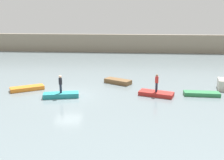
{
  "coord_description": "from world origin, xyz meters",
  "views": [
    {
      "loc": [
        6.32,
        -23.5,
        7.55
      ],
      "look_at": [
        3.95,
        3.57,
        0.69
      ],
      "focal_mm": 41.88,
      "sensor_mm": 36.0,
      "label": 1
    }
  ],
  "objects_px": {
    "rowboat_teal": "(61,95)",
    "rowboat_red": "(156,94)",
    "rowboat_orange": "(27,88)",
    "rowboat_green": "(202,94)",
    "person_dark_shirt": "(60,83)",
    "person_red_shirt": "(157,82)",
    "rowboat_brown": "(118,81)"
  },
  "relations": [
    {
      "from": "person_dark_shirt",
      "to": "rowboat_orange",
      "type": "bearing_deg",
      "value": 153.71
    },
    {
      "from": "rowboat_orange",
      "to": "rowboat_green",
      "type": "bearing_deg",
      "value": -32.64
    },
    {
      "from": "rowboat_red",
      "to": "rowboat_green",
      "type": "distance_m",
      "value": 4.35
    },
    {
      "from": "rowboat_orange",
      "to": "person_dark_shirt",
      "type": "distance_m",
      "value": 4.74
    },
    {
      "from": "rowboat_teal",
      "to": "rowboat_orange",
      "type": "bearing_deg",
      "value": 140.44
    },
    {
      "from": "rowboat_brown",
      "to": "rowboat_green",
      "type": "bearing_deg",
      "value": 4.1
    },
    {
      "from": "rowboat_green",
      "to": "rowboat_brown",
      "type": "bearing_deg",
      "value": 157.32
    },
    {
      "from": "rowboat_teal",
      "to": "rowboat_brown",
      "type": "xyz_separation_m",
      "value": [
        4.96,
        5.53,
        0.02
      ]
    },
    {
      "from": "rowboat_teal",
      "to": "rowboat_green",
      "type": "bearing_deg",
      "value": -5.85
    },
    {
      "from": "rowboat_teal",
      "to": "person_dark_shirt",
      "type": "distance_m",
      "value": 1.16
    },
    {
      "from": "rowboat_orange",
      "to": "rowboat_brown",
      "type": "xyz_separation_m",
      "value": [
        9.07,
        3.5,
        0.04
      ]
    },
    {
      "from": "rowboat_red",
      "to": "person_red_shirt",
      "type": "distance_m",
      "value": 1.15
    },
    {
      "from": "rowboat_brown",
      "to": "person_red_shirt",
      "type": "height_order",
      "value": "person_red_shirt"
    },
    {
      "from": "rowboat_red",
      "to": "person_dark_shirt",
      "type": "bearing_deg",
      "value": -153.15
    },
    {
      "from": "rowboat_teal",
      "to": "rowboat_red",
      "type": "height_order",
      "value": "rowboat_teal"
    },
    {
      "from": "rowboat_red",
      "to": "person_dark_shirt",
      "type": "height_order",
      "value": "person_dark_shirt"
    },
    {
      "from": "rowboat_red",
      "to": "rowboat_green",
      "type": "relative_size",
      "value": 0.97
    },
    {
      "from": "rowboat_teal",
      "to": "rowboat_red",
      "type": "relative_size",
      "value": 1.01
    },
    {
      "from": "rowboat_red",
      "to": "person_red_shirt",
      "type": "xyz_separation_m",
      "value": [
        0.0,
        0.0,
        1.15
      ]
    },
    {
      "from": "person_red_shirt",
      "to": "rowboat_red",
      "type": "bearing_deg",
      "value": 180.0
    },
    {
      "from": "rowboat_orange",
      "to": "rowboat_red",
      "type": "bearing_deg",
      "value": -34.86
    },
    {
      "from": "rowboat_green",
      "to": "person_red_shirt",
      "type": "relative_size",
      "value": 1.94
    },
    {
      "from": "rowboat_orange",
      "to": "person_dark_shirt",
      "type": "height_order",
      "value": "person_dark_shirt"
    },
    {
      "from": "rowboat_teal",
      "to": "rowboat_brown",
      "type": "height_order",
      "value": "rowboat_brown"
    },
    {
      "from": "rowboat_orange",
      "to": "rowboat_green",
      "type": "distance_m",
      "value": 17.35
    },
    {
      "from": "rowboat_teal",
      "to": "rowboat_green",
      "type": "relative_size",
      "value": 0.98
    },
    {
      "from": "rowboat_orange",
      "to": "rowboat_green",
      "type": "relative_size",
      "value": 1.0
    },
    {
      "from": "rowboat_red",
      "to": "person_dark_shirt",
      "type": "relative_size",
      "value": 1.92
    },
    {
      "from": "rowboat_brown",
      "to": "person_dark_shirt",
      "type": "xyz_separation_m",
      "value": [
        -4.96,
        -5.53,
        1.15
      ]
    },
    {
      "from": "rowboat_green",
      "to": "person_dark_shirt",
      "type": "relative_size",
      "value": 1.97
    },
    {
      "from": "rowboat_brown",
      "to": "rowboat_red",
      "type": "bearing_deg",
      "value": -18.26
    },
    {
      "from": "rowboat_brown",
      "to": "person_dark_shirt",
      "type": "relative_size",
      "value": 1.79
    }
  ]
}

